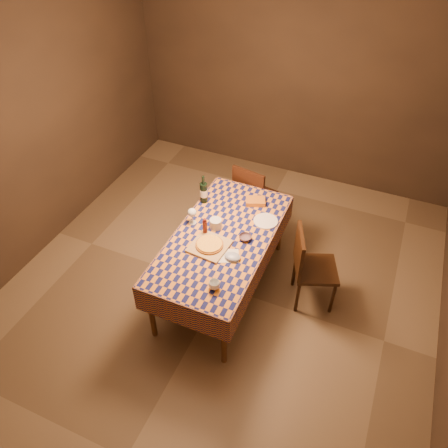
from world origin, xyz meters
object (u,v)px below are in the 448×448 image
object	(u,v)px
wine_bottle	(204,192)
bowl	(245,238)
chair_far	(252,194)
white_plate	(266,221)
chair_right	(309,264)
dining_table	(222,242)
pizza	(209,244)
cutting_board	(209,246)

from	to	relation	value
wine_bottle	bowl	bearing A→B (deg)	-31.19
chair_far	wine_bottle	bearing A→B (deg)	-118.15
bowl	white_plate	bearing A→B (deg)	73.37
chair_far	white_plate	bearing A→B (deg)	-60.28
chair_right	dining_table	bearing A→B (deg)	-165.91
dining_table	pizza	size ratio (longest dim) A/B	5.57
chair_far	bowl	bearing A→B (deg)	-73.90
dining_table	wine_bottle	world-z (taller)	wine_bottle
bowl	chair_right	xyz separation A→B (m)	(0.64, 0.16, -0.27)
dining_table	cutting_board	xyz separation A→B (m)	(-0.06, -0.18, 0.09)
bowl	chair_far	bearing A→B (deg)	106.10
dining_table	bowl	bearing A→B (deg)	15.15
chair_far	chair_right	size ratio (longest dim) A/B	1.00
bowl	white_plate	distance (m)	0.34
white_plate	chair_right	size ratio (longest dim) A/B	0.27
cutting_board	chair_right	world-z (taller)	chair_right
chair_right	cutting_board	bearing A→B (deg)	-156.68
wine_bottle	white_plate	bearing A→B (deg)	-4.15
wine_bottle	chair_far	distance (m)	0.81
cutting_board	chair_right	size ratio (longest dim) A/B	0.37
wine_bottle	chair_far	size ratio (longest dim) A/B	0.36
dining_table	bowl	xyz separation A→B (m)	(0.22, 0.06, 0.10)
cutting_board	chair_far	xyz separation A→B (m)	(-0.01, 1.26, -0.26)
dining_table	wine_bottle	distance (m)	0.64
cutting_board	white_plate	bearing A→B (deg)	56.38
pizza	wine_bottle	distance (m)	0.72
cutting_board	bowl	world-z (taller)	bowl
dining_table	bowl	world-z (taller)	bowl
wine_bottle	white_plate	world-z (taller)	wine_bottle
white_plate	chair_right	bearing A→B (deg)	-18.02
wine_bottle	chair_right	size ratio (longest dim) A/B	0.36
dining_table	wine_bottle	size ratio (longest dim) A/B	5.52
wine_bottle	white_plate	size ratio (longest dim) A/B	1.32
dining_table	pizza	distance (m)	0.22
pizza	bowl	xyz separation A→B (m)	(0.28, 0.24, -0.02)
white_plate	chair_right	distance (m)	0.62
bowl	dining_table	bearing A→B (deg)	-164.85
dining_table	cutting_board	distance (m)	0.21
dining_table	white_plate	distance (m)	0.51
dining_table	cutting_board	world-z (taller)	cutting_board
bowl	chair_right	distance (m)	0.71
bowl	white_plate	xyz separation A→B (m)	(0.10, 0.33, -0.01)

